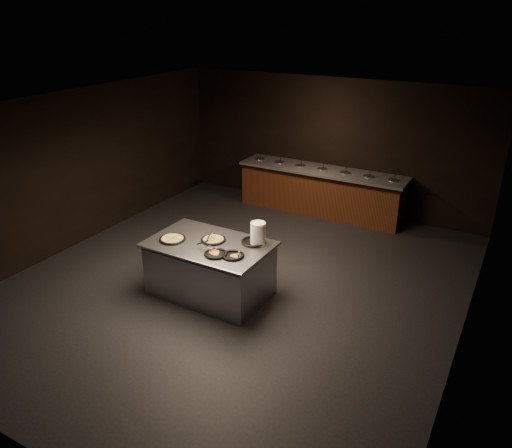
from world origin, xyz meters
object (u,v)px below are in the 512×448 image
at_px(serving_counter, 210,270).
at_px(plate_stack, 258,234).
at_px(pan_veggie_whole, 172,239).
at_px(pan_cheese_whole, 213,240).

bearing_deg(serving_counter, plate_stack, 26.92).
bearing_deg(serving_counter, pan_veggie_whole, -160.31).
bearing_deg(plate_stack, pan_cheese_whole, -160.42).
xyz_separation_m(serving_counter, plate_stack, (0.68, 0.34, 0.65)).
relative_size(serving_counter, pan_cheese_whole, 4.88).
height_order(serving_counter, pan_veggie_whole, pan_veggie_whole).
distance_m(serving_counter, plate_stack, 0.99).
xyz_separation_m(pan_veggie_whole, pan_cheese_whole, (0.57, 0.29, -0.00)).
bearing_deg(serving_counter, pan_cheese_whole, 83.45).
distance_m(plate_stack, pan_veggie_whole, 1.35).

